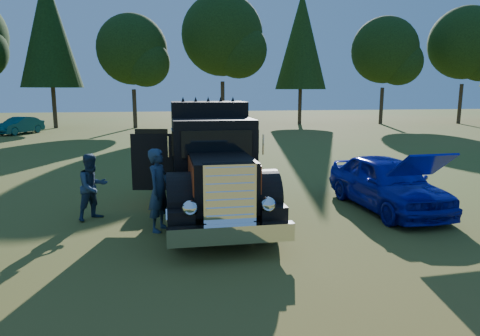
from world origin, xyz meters
name	(u,v)px	position (x,y,z in m)	size (l,w,h in m)	color
ground	(225,227)	(0.00, 0.00, 0.00)	(120.00, 120.00, 0.00)	#355E1B
treeline	(176,36)	(-0.24, 27.26, 7.74)	(72.10, 24.04, 13.84)	#2D2116
diamond_t_truck	(212,168)	(-0.17, 1.17, 1.28)	(3.37, 7.16, 3.00)	black
hotrod_coupe	(387,183)	(4.72, 0.81, 0.76)	(2.01, 4.52, 1.89)	#062891
spectator_near	(159,190)	(-1.56, -0.01, 0.99)	(0.72, 0.47, 1.98)	#212C4D
spectator_far	(93,187)	(-3.26, 1.23, 0.86)	(0.84, 0.65, 1.72)	#20314B
distant_teal_car	(19,126)	(-12.46, 25.40, 0.65)	(1.37, 3.94, 1.30)	#0B3F44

